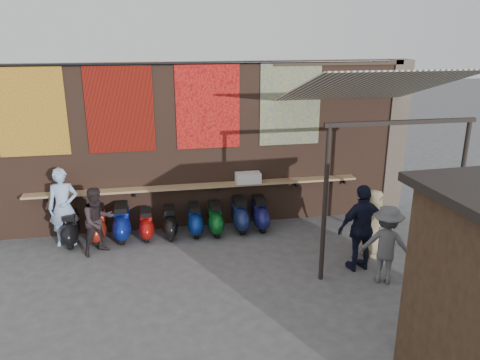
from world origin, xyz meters
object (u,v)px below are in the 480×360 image
(diner_right, at_px, (98,221))
(scooter_stool_1, at_px, (98,225))
(scooter_stool_5, at_px, (195,220))
(shopper_navy, at_px, (362,228))
(scooter_stool_6, at_px, (215,219))
(shelf_box, at_px, (248,178))
(scooter_stool_7, at_px, (240,215))
(diner_left, at_px, (63,207))
(scooter_stool_4, at_px, (170,223))
(scooter_stool_3, at_px, (146,225))
(shopper_tan, at_px, (372,223))
(shopper_grey, at_px, (386,245))
(scooter_stool_2, at_px, (122,223))
(scooter_stool_8, at_px, (260,214))
(scooter_stool_0, at_px, (71,229))

(diner_right, bearing_deg, scooter_stool_1, 66.70)
(scooter_stool_5, height_order, shopper_navy, shopper_navy)
(scooter_stool_6, bearing_deg, shelf_box, 21.55)
(scooter_stool_7, xyz_separation_m, diner_left, (-4.04, -0.03, 0.51))
(scooter_stool_1, distance_m, scooter_stool_4, 1.65)
(scooter_stool_3, distance_m, scooter_stool_5, 1.14)
(scooter_stool_1, relative_size, scooter_stool_7, 1.03)
(shopper_tan, bearing_deg, scooter_stool_4, 108.02)
(scooter_stool_5, distance_m, scooter_stool_6, 0.49)
(scooter_stool_6, height_order, shopper_grey, shopper_grey)
(scooter_stool_1, height_order, scooter_stool_2, scooter_stool_2)
(scooter_stool_7, bearing_deg, diner_right, -168.99)
(scooter_stool_2, bearing_deg, scooter_stool_5, -1.00)
(scooter_stool_8, bearing_deg, scooter_stool_1, -179.92)
(scooter_stool_8, bearing_deg, scooter_stool_0, -179.21)
(shopper_navy, xyz_separation_m, shopper_tan, (0.51, 0.57, -0.16))
(scooter_stool_0, distance_m, shopper_grey, 6.87)
(scooter_stool_1, distance_m, scooter_stool_2, 0.55)
(scooter_stool_7, bearing_deg, diner_left, -179.54)
(scooter_stool_0, xyz_separation_m, scooter_stool_2, (1.13, 0.06, 0.04))
(scooter_stool_3, xyz_separation_m, shopper_navy, (4.29, -2.32, 0.56))
(scooter_stool_3, height_order, shopper_navy, shopper_navy)
(shopper_grey, bearing_deg, scooter_stool_6, -17.15)
(scooter_stool_8, height_order, diner_left, diner_left)
(shelf_box, xyz_separation_m, scooter_stool_5, (-1.36, -0.31, -0.89))
(scooter_stool_2, bearing_deg, shopper_grey, -29.97)
(scooter_stool_0, distance_m, shopper_navy, 6.43)
(scooter_stool_5, bearing_deg, scooter_stool_7, 2.05)
(scooter_stool_6, bearing_deg, diner_right, -168.09)
(scooter_stool_0, bearing_deg, diner_left, 163.46)
(shelf_box, distance_m, scooter_stool_0, 4.29)
(scooter_stool_4, relative_size, shopper_grey, 0.47)
(shelf_box, xyz_separation_m, scooter_stool_0, (-4.19, -0.33, -0.88))
(shopper_tan, bearing_deg, scooter_stool_3, 110.28)
(scooter_stool_8, xyz_separation_m, diner_left, (-4.54, -0.03, 0.51))
(scooter_stool_0, height_order, scooter_stool_7, scooter_stool_7)
(scooter_stool_8, distance_m, shopper_tan, 2.76)
(shopper_navy, bearing_deg, scooter_stool_3, -35.79)
(scooter_stool_1, bearing_deg, scooter_stool_0, -174.54)
(scooter_stool_8, xyz_separation_m, shopper_grey, (1.79, -2.94, 0.40))
(scooter_stool_0, distance_m, scooter_stool_5, 2.83)
(shelf_box, relative_size, shopper_tan, 0.40)
(scooter_stool_2, bearing_deg, scooter_stool_3, -5.16)
(scooter_stool_2, distance_m, diner_right, 0.84)
(shelf_box, distance_m, scooter_stool_7, 0.93)
(scooter_stool_3, xyz_separation_m, shopper_grey, (4.53, -2.88, 0.44))
(diner_left, distance_m, shopper_tan, 6.84)
(diner_left, bearing_deg, scooter_stool_4, -3.29)
(diner_right, distance_m, shopper_grey, 6.00)
(diner_left, distance_m, diner_right, 1.01)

